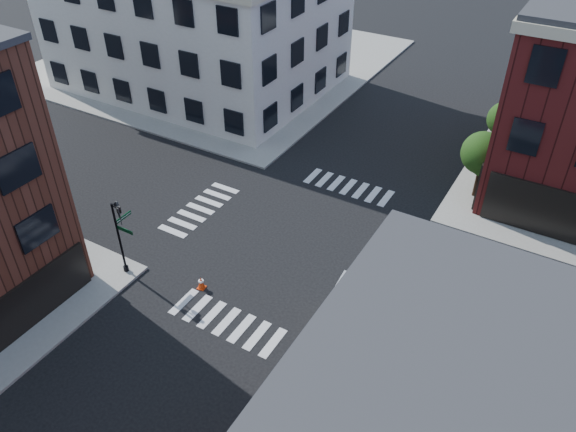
# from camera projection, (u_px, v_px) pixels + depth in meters

# --- Properties ---
(ground) EXTENTS (120.00, 120.00, 0.00)m
(ground) POSITION_uv_depth(u_px,v_px,m) (296.00, 244.00, 32.61)
(ground) COLOR black
(ground) RESTS_ON ground
(sidewalk_nw) EXTENTS (30.00, 30.00, 0.15)m
(sidewalk_nw) POSITION_uv_depth(u_px,v_px,m) (218.00, 60.00, 55.67)
(sidewalk_nw) COLOR gray
(sidewalk_nw) RESTS_ON ground
(building_nw) EXTENTS (22.00, 16.00, 11.00)m
(building_nw) POSITION_uv_depth(u_px,v_px,m) (197.00, 22.00, 48.16)
(building_nw) COLOR silver
(building_nw) RESTS_ON ground
(tree_near) EXTENTS (2.69, 2.69, 4.49)m
(tree_near) POSITION_uv_depth(u_px,v_px,m) (483.00, 155.00, 34.57)
(tree_near) COLOR black
(tree_near) RESTS_ON ground
(tree_far) EXTENTS (2.43, 2.43, 4.07)m
(tree_far) POSITION_uv_depth(u_px,v_px,m) (505.00, 121.00, 38.90)
(tree_far) COLOR black
(tree_far) RESTS_ON ground
(signal_pole) EXTENTS (1.29, 1.24, 4.60)m
(signal_pole) POSITION_uv_depth(u_px,v_px,m) (120.00, 230.00, 29.01)
(signal_pole) COLOR black
(signal_pole) RESTS_ON ground
(box_truck) EXTENTS (8.13, 3.08, 3.61)m
(box_truck) POSITION_uv_depth(u_px,v_px,m) (419.00, 323.00, 25.18)
(box_truck) COLOR silver
(box_truck) RESTS_ON ground
(traffic_cone) EXTENTS (0.46, 0.46, 0.75)m
(traffic_cone) POSITION_uv_depth(u_px,v_px,m) (201.00, 283.00, 29.47)
(traffic_cone) COLOR red
(traffic_cone) RESTS_ON ground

